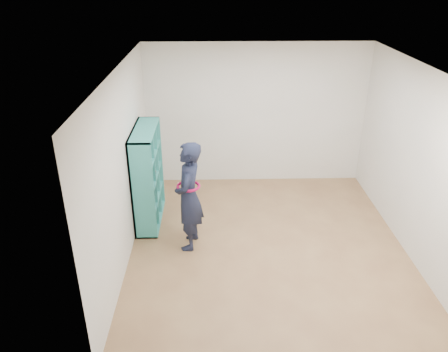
{
  "coord_description": "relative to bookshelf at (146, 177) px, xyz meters",
  "views": [
    {
      "loc": [
        -0.79,
        -5.37,
        3.76
      ],
      "look_at": [
        -0.64,
        0.3,
        1.02
      ],
      "focal_mm": 35.0,
      "sensor_mm": 36.0,
      "label": 1
    }
  ],
  "objects": [
    {
      "name": "floor",
      "position": [
        1.85,
        -0.81,
        -0.76
      ],
      "size": [
        4.5,
        4.5,
        0.0
      ],
      "primitive_type": "plane",
      "color": "brown",
      "rests_on": "ground"
    },
    {
      "name": "smartphone",
      "position": [
        0.56,
        -0.66,
        0.16
      ],
      "size": [
        0.02,
        0.09,
        0.12
      ],
      "rotation": [
        0.38,
        0.0,
        0.07
      ],
      "color": "silver",
      "rests_on": "person"
    },
    {
      "name": "wall_back",
      "position": [
        1.85,
        1.44,
        0.54
      ],
      "size": [
        4.0,
        0.02,
        2.6
      ],
      "primitive_type": "cube",
      "color": "silver",
      "rests_on": "floor"
    },
    {
      "name": "bookshelf",
      "position": [
        0.0,
        0.0,
        0.0
      ],
      "size": [
        0.34,
        1.17,
        1.56
      ],
      "color": "teal",
      "rests_on": "floor"
    },
    {
      "name": "wall_left",
      "position": [
        -0.15,
        -0.81,
        0.54
      ],
      "size": [
        0.02,
        4.5,
        2.6
      ],
      "primitive_type": "cube",
      "color": "silver",
      "rests_on": "floor"
    },
    {
      "name": "ceiling",
      "position": [
        1.85,
        -0.81,
        1.84
      ],
      "size": [
        4.5,
        4.5,
        0.0
      ],
      "primitive_type": "plane",
      "color": "white",
      "rests_on": "wall_back"
    },
    {
      "name": "wall_right",
      "position": [
        3.85,
        -0.81,
        0.54
      ],
      "size": [
        0.02,
        4.5,
        2.6
      ],
      "primitive_type": "cube",
      "color": "silver",
      "rests_on": "floor"
    },
    {
      "name": "wall_front",
      "position": [
        1.85,
        -3.06,
        0.54
      ],
      "size": [
        4.0,
        0.02,
        2.6
      ],
      "primitive_type": "cube",
      "color": "silver",
      "rests_on": "floor"
    },
    {
      "name": "person",
      "position": [
        0.71,
        -0.75,
        0.05
      ],
      "size": [
        0.47,
        0.64,
        1.63
      ],
      "rotation": [
        0.0,
        0.0,
        -1.71
      ],
      "color": "black",
      "rests_on": "floor"
    }
  ]
}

